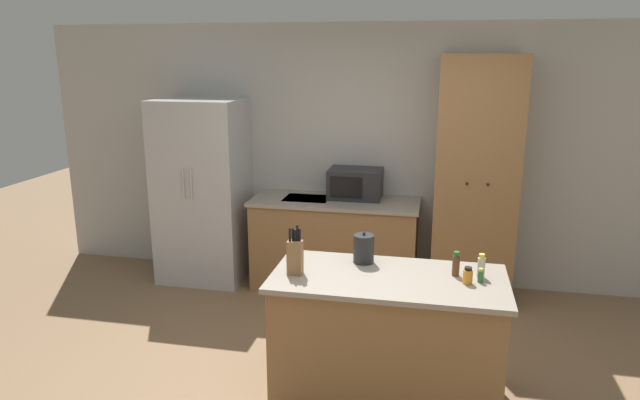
# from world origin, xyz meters

# --- Properties ---
(wall_back) EXTENTS (7.20, 0.06, 2.60)m
(wall_back) POSITION_xyz_m (0.00, 2.33, 1.30)
(wall_back) COLOR #B2B2AD
(wall_back) RESTS_ON ground_plane
(refrigerator) EXTENTS (0.86, 0.71, 1.87)m
(refrigerator) POSITION_xyz_m (-1.83, 1.96, 0.93)
(refrigerator) COLOR #B7BABC
(refrigerator) RESTS_ON ground_plane
(back_counter) EXTENTS (1.65, 0.67, 0.91)m
(back_counter) POSITION_xyz_m (-0.45, 1.98, 0.46)
(back_counter) COLOR olive
(back_counter) RESTS_ON ground_plane
(pantry_cabinet) EXTENTS (0.74, 0.64, 2.30)m
(pantry_cabinet) POSITION_xyz_m (0.87, 1.99, 1.15)
(pantry_cabinet) COLOR olive
(pantry_cabinet) RESTS_ON ground_plane
(kitchen_island) EXTENTS (1.54, 0.76, 0.88)m
(kitchen_island) POSITION_xyz_m (0.24, 0.16, 0.44)
(kitchen_island) COLOR olive
(kitchen_island) RESTS_ON ground_plane
(microwave) EXTENTS (0.52, 0.37, 0.29)m
(microwave) POSITION_xyz_m (-0.27, 2.09, 1.05)
(microwave) COLOR #232326
(microwave) RESTS_ON back_counter
(knife_block) EXTENTS (0.10, 0.08, 0.34)m
(knife_block) POSITION_xyz_m (-0.37, 0.07, 1.01)
(knife_block) COLOR olive
(knife_block) RESTS_ON kitchen_island
(spice_bottle_tall_dark) EXTENTS (0.06, 0.06, 0.11)m
(spice_bottle_tall_dark) POSITION_xyz_m (0.74, 0.14, 0.94)
(spice_bottle_tall_dark) COLOR orange
(spice_bottle_tall_dark) RESTS_ON kitchen_island
(spice_bottle_short_red) EXTENTS (0.05, 0.05, 0.17)m
(spice_bottle_short_red) POSITION_xyz_m (0.67, 0.26, 0.96)
(spice_bottle_short_red) COLOR #563319
(spice_bottle_short_red) RESTS_ON kitchen_island
(spice_bottle_amber_oil) EXTENTS (0.05, 0.05, 0.16)m
(spice_bottle_amber_oil) POSITION_xyz_m (0.83, 0.26, 0.96)
(spice_bottle_amber_oil) COLOR beige
(spice_bottle_amber_oil) RESTS_ON kitchen_island
(spice_bottle_green_herb) EXTENTS (0.04, 0.04, 0.09)m
(spice_bottle_green_herb) POSITION_xyz_m (0.82, 0.18, 0.93)
(spice_bottle_green_herb) COLOR #337033
(spice_bottle_green_herb) RESTS_ON kitchen_island
(kettle) EXTENTS (0.14, 0.14, 0.22)m
(kettle) POSITION_xyz_m (0.05, 0.38, 0.98)
(kettle) COLOR #232326
(kettle) RESTS_ON kitchen_island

